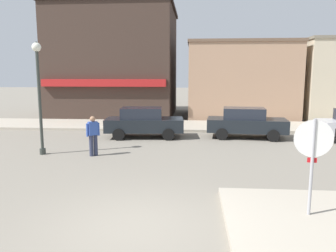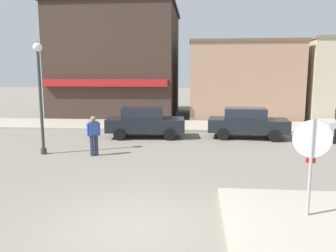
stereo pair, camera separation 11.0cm
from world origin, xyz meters
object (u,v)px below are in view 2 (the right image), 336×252
object	(u,v)px
parked_car_nearest	(145,122)
parked_car_second	(247,122)
lamp_post	(40,82)
stop_sign	(311,155)
pedestrian_crossing_near	(94,134)

from	to	relation	value
parked_car_nearest	parked_car_second	bearing A→B (deg)	3.24
parked_car_nearest	lamp_post	bearing A→B (deg)	-131.63
stop_sign	lamp_post	world-z (taller)	lamp_post
parked_car_nearest	stop_sign	bearing A→B (deg)	-61.62
parked_car_second	lamp_post	bearing A→B (deg)	-153.97
lamp_post	parked_car_second	distance (m)	10.11
lamp_post	pedestrian_crossing_near	world-z (taller)	lamp_post
stop_sign	parked_car_second	world-z (taller)	stop_sign
pedestrian_crossing_near	lamp_post	bearing A→B (deg)	177.89
stop_sign	parked_car_second	bearing A→B (deg)	89.35
stop_sign	pedestrian_crossing_near	world-z (taller)	stop_sign
pedestrian_crossing_near	parked_car_nearest	bearing A→B (deg)	71.02
stop_sign	pedestrian_crossing_near	xyz separation A→B (m)	(-6.59, 5.46, -0.65)
stop_sign	parked_car_second	size ratio (longest dim) A/B	0.56
lamp_post	parked_car_nearest	distance (m)	5.81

